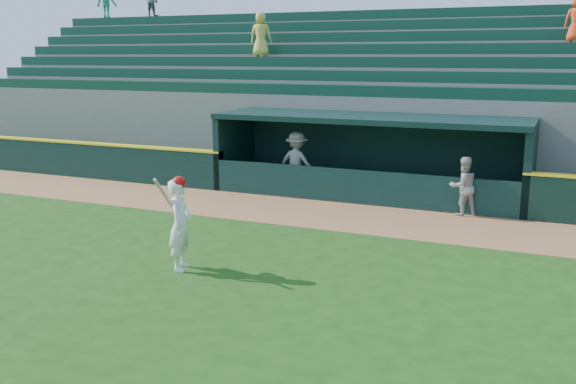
{
  "coord_description": "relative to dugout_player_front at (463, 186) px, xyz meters",
  "views": [
    {
      "loc": [
        5.53,
        -10.91,
        4.22
      ],
      "look_at": [
        0.0,
        1.6,
        1.3
      ],
      "focal_mm": 40.0,
      "sensor_mm": 36.0,
      "label": 1
    }
  ],
  "objects": [
    {
      "name": "batter_at_plate",
      "position": [
        -4.46,
        -6.84,
        0.16
      ],
      "size": [
        0.61,
        0.85,
        1.92
      ],
      "color": "white",
      "rests_on": "ground"
    },
    {
      "name": "ground",
      "position": [
        -3.03,
        -6.34,
        -0.8
      ],
      "size": [
        120.0,
        120.0,
        0.0
      ],
      "primitive_type": "plane",
      "color": "#1C4310",
      "rests_on": "ground"
    },
    {
      "name": "warning_track",
      "position": [
        -3.03,
        -1.44,
        -0.79
      ],
      "size": [
        40.0,
        3.0,
        0.01
      ],
      "primitive_type": "cube",
      "color": "#96653C",
      "rests_on": "ground"
    },
    {
      "name": "stands",
      "position": [
        -3.04,
        6.23,
        1.6
      ],
      "size": [
        34.5,
        6.25,
        7.53
      ],
      "color": "slate",
      "rests_on": "ground"
    },
    {
      "name": "field_wall_left",
      "position": [
        -15.28,
        0.21,
        -0.2
      ],
      "size": [
        15.5,
        0.3,
        1.2
      ],
      "primitive_type": "cube",
      "color": "black",
      "rests_on": "ground"
    },
    {
      "name": "dugout_player_inside",
      "position": [
        -5.22,
        0.9,
        0.16
      ],
      "size": [
        1.31,
        0.85,
        1.91
      ],
      "primitive_type": "imported",
      "rotation": [
        0.0,
        0.0,
        3.02
      ],
      "color": "#A5A5A0",
      "rests_on": "ground"
    },
    {
      "name": "dugout",
      "position": [
        -3.03,
        1.66,
        0.56
      ],
      "size": [
        9.4,
        2.8,
        2.46
      ],
      "color": "slate",
      "rests_on": "ground"
    },
    {
      "name": "wall_stripe_left",
      "position": [
        -15.28,
        0.21,
        0.43
      ],
      "size": [
        15.5,
        0.32,
        0.06
      ],
      "primitive_type": "cube",
      "color": "yellow",
      "rests_on": "field_wall_left"
    },
    {
      "name": "dugout_player_front",
      "position": [
        0.0,
        0.0,
        0.0
      ],
      "size": [
        0.98,
        0.94,
        1.59
      ],
      "primitive_type": "imported",
      "rotation": [
        0.0,
        0.0,
        3.77
      ],
      "color": "#A6A5A0",
      "rests_on": "ground"
    }
  ]
}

